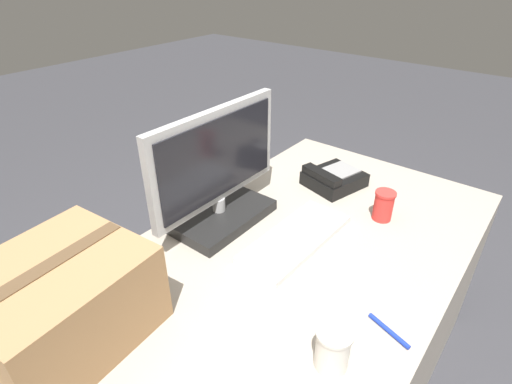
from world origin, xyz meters
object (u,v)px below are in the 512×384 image
(desk_phone, at_px, (333,178))
(pen_marker, at_px, (389,330))
(keyboard, at_px, (296,238))
(cardboard_box, at_px, (62,302))
(monitor, at_px, (218,179))
(paper_cup_right, at_px, (384,205))
(paper_cup_left, at_px, (333,348))

(desk_phone, relative_size, pen_marker, 2.07)
(keyboard, height_order, cardboard_box, cardboard_box)
(monitor, xyz_separation_m, keyboard, (0.06, -0.28, -0.15))
(paper_cup_right, xyz_separation_m, cardboard_box, (-0.95, 0.39, 0.06))
(desk_phone, bearing_deg, monitor, 172.20)
(desk_phone, distance_m, paper_cup_right, 0.27)
(cardboard_box, bearing_deg, keyboard, -19.29)
(keyboard, xyz_separation_m, paper_cup_left, (-0.33, -0.31, 0.04))
(monitor, distance_m, cardboard_box, 0.60)
(monitor, relative_size, pen_marker, 4.56)
(keyboard, bearing_deg, desk_phone, 13.44)
(keyboard, relative_size, paper_cup_left, 3.88)
(pen_marker, bearing_deg, paper_cup_right, 132.98)
(paper_cup_left, relative_size, cardboard_box, 0.28)
(monitor, relative_size, keyboard, 1.29)
(keyboard, distance_m, paper_cup_left, 0.46)
(desk_phone, bearing_deg, paper_cup_left, -136.21)
(keyboard, bearing_deg, pen_marker, -111.20)
(desk_phone, height_order, cardboard_box, cardboard_box)
(paper_cup_left, relative_size, pen_marker, 0.91)
(paper_cup_left, xyz_separation_m, pen_marker, (0.17, -0.07, -0.05))
(paper_cup_left, relative_size, paper_cup_right, 1.01)
(keyboard, bearing_deg, paper_cup_right, -27.60)
(cardboard_box, bearing_deg, desk_phone, -7.75)
(monitor, relative_size, desk_phone, 2.20)
(keyboard, xyz_separation_m, pen_marker, (-0.16, -0.38, -0.01))
(monitor, bearing_deg, desk_phone, -22.96)
(monitor, bearing_deg, pen_marker, -98.67)
(desk_phone, relative_size, cardboard_box, 0.63)
(monitor, xyz_separation_m, cardboard_box, (-0.59, -0.05, -0.05))
(monitor, distance_m, paper_cup_left, 0.66)
(desk_phone, bearing_deg, cardboard_box, -172.58)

